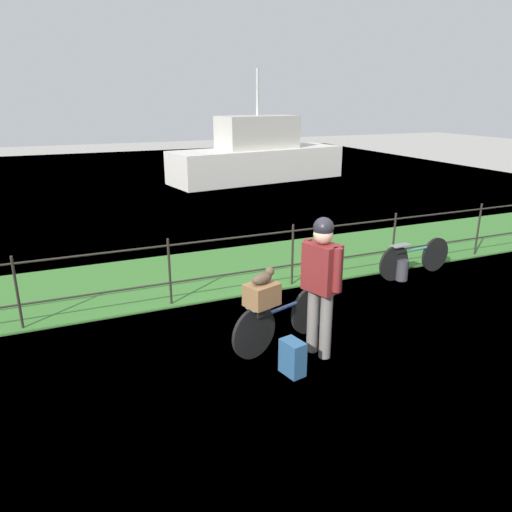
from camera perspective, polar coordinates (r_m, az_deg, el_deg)
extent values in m
plane|color=#9E9993|center=(5.77, 5.38, -12.37)|extent=(60.00, 60.00, 0.00)
cube|color=#38702D|center=(8.51, -5.17, -1.89)|extent=(27.00, 2.40, 0.03)
plane|color=#426684|center=(14.35, -13.06, 5.98)|extent=(30.00, 30.00, 0.00)
cylinder|color=#28231E|center=(6.97, -26.39, -4.03)|extent=(0.04, 0.04, 1.03)
cylinder|color=#28231E|center=(7.09, -10.17, -1.96)|extent=(0.04, 0.04, 1.03)
cylinder|color=#28231E|center=(7.75, 4.33, 0.03)|extent=(0.04, 0.04, 1.03)
cylinder|color=#28231E|center=(8.82, 15.95, 1.63)|extent=(0.04, 0.04, 1.03)
cylinder|color=#28231E|center=(10.18, 24.78, 2.80)|extent=(0.04, 0.04, 1.03)
cylinder|color=#28231E|center=(7.41, -2.58, -2.06)|extent=(18.00, 0.03, 0.03)
cylinder|color=#28231E|center=(7.24, -2.64, 2.15)|extent=(18.00, 0.03, 0.03)
cylinder|color=black|center=(6.30, 6.32, -6.37)|extent=(0.62, 0.24, 0.64)
cylinder|color=black|center=(5.69, -0.23, -9.07)|extent=(0.62, 0.24, 0.64)
cylinder|color=#3D569E|center=(5.91, 3.25, -6.14)|extent=(0.72, 0.28, 0.04)
cube|color=black|center=(5.67, 0.69, -6.74)|extent=(0.22, 0.15, 0.06)
cube|color=slate|center=(5.63, 0.69, -5.89)|extent=(0.39, 0.27, 0.02)
cube|color=brown|center=(5.57, 0.70, -4.58)|extent=(0.44, 0.38, 0.26)
ellipsoid|color=#4C3D2D|center=(5.50, 0.70, -2.68)|extent=(0.31, 0.22, 0.13)
sphere|color=#4C3D2D|center=(5.56, 1.62, -1.83)|extent=(0.11, 0.11, 0.11)
cylinder|color=slate|center=(5.83, 6.74, -7.51)|extent=(0.14, 0.14, 0.82)
cylinder|color=slate|center=(5.71, 8.25, -8.13)|extent=(0.14, 0.14, 0.82)
cube|color=maroon|center=(5.50, 7.78, -1.35)|extent=(0.37, 0.46, 0.56)
cylinder|color=maroon|center=(5.63, 6.10, -0.52)|extent=(0.10, 0.10, 0.50)
cylinder|color=maroon|center=(5.36, 9.57, -1.65)|extent=(0.10, 0.10, 0.50)
sphere|color=tan|center=(5.39, 7.96, 2.56)|extent=(0.22, 0.22, 0.22)
sphere|color=black|center=(5.37, 7.99, 3.36)|extent=(0.23, 0.23, 0.23)
cube|color=#28517A|center=(5.45, 4.34, -11.89)|extent=(0.24, 0.31, 0.40)
cylinder|color=#38383D|center=(8.45, 16.90, -1.60)|extent=(0.20, 0.20, 0.35)
cylinder|color=black|center=(9.05, 20.41, 0.17)|extent=(0.61, 0.11, 0.61)
cylinder|color=black|center=(8.35, 15.98, -0.83)|extent=(0.61, 0.11, 0.61)
cylinder|color=#337F70|center=(8.65, 18.40, 0.74)|extent=(0.76, 0.12, 0.04)
cube|color=black|center=(8.38, 16.69, 0.61)|extent=(0.21, 0.11, 0.06)
cube|color=slate|center=(8.35, 16.75, 1.22)|extent=(0.37, 0.20, 0.02)
cube|color=silver|center=(18.19, 0.17, 10.79)|extent=(6.77, 2.96, 1.16)
cube|color=#B7B2A8|center=(18.07, 0.17, 14.43)|extent=(3.06, 1.81, 1.16)
cylinder|color=#B2B2B2|center=(18.03, 0.17, 18.81)|extent=(0.10, 0.10, 1.60)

